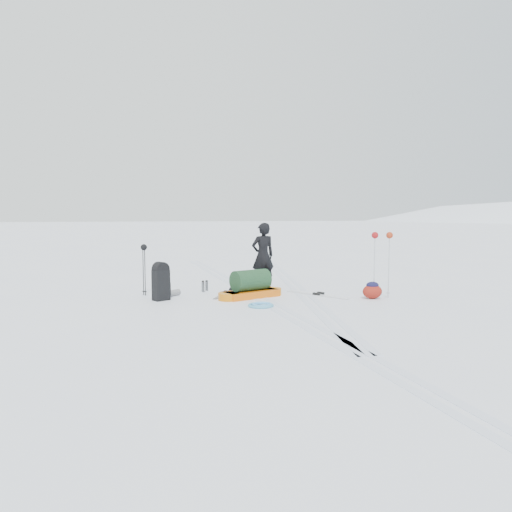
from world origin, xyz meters
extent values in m
plane|color=white|center=(0.00, 0.00, 0.00)|extent=(200.00, 200.00, 0.00)
cube|color=silver|center=(-0.12, 0.00, 0.00)|extent=(1.40, 17.97, 0.01)
cube|color=silver|center=(0.12, 0.00, 0.00)|extent=(1.40, 17.97, 0.01)
cube|color=silver|center=(1.28, 2.00, 0.00)|extent=(2.09, 13.88, 0.01)
cube|color=silver|center=(1.52, 2.00, 0.00)|extent=(2.09, 13.88, 0.01)
imported|color=black|center=(0.42, 1.40, 0.85)|extent=(0.70, 0.53, 1.71)
cube|color=#D8600C|center=(-0.18, 0.12, 0.08)|extent=(1.43, 1.03, 0.16)
cylinder|color=orange|center=(0.37, 0.36, 0.08)|extent=(0.63, 0.63, 0.16)
cylinder|color=#CD6E0C|center=(-0.73, -0.12, 0.08)|extent=(0.63, 0.63, 0.16)
cylinder|color=#16331D|center=(-0.18, 0.12, 0.41)|extent=(1.00, 0.79, 0.48)
cube|color=black|center=(-2.23, 0.18, 0.34)|extent=(0.42, 0.38, 0.68)
cylinder|color=black|center=(-2.23, 0.18, 0.70)|extent=(0.40, 0.37, 0.33)
cube|color=black|center=(-2.08, 0.29, 0.24)|extent=(0.15, 0.19, 0.29)
cylinder|color=slate|center=(-1.99, 0.65, 0.07)|extent=(0.49, 0.48, 0.15)
cylinder|color=black|center=(-2.61, 1.01, 0.57)|extent=(0.02, 0.02, 1.13)
cylinder|color=black|center=(-2.57, 0.95, 0.57)|extent=(0.02, 0.02, 1.13)
torus|color=black|center=(-2.61, 1.01, 0.09)|extent=(0.08, 0.08, 0.01)
torus|color=black|center=(-2.57, 0.95, 0.09)|extent=(0.08, 0.08, 0.01)
sphere|color=black|center=(-2.59, 0.97, 1.15)|extent=(0.15, 0.15, 0.15)
cylinder|color=silver|center=(2.60, -0.53, 0.71)|extent=(0.03, 0.03, 1.43)
cylinder|color=silver|center=(2.93, -0.61, 0.71)|extent=(0.03, 0.03, 1.43)
torus|color=silver|center=(2.60, -0.53, 0.11)|extent=(0.11, 0.11, 0.01)
torus|color=#B4B6BC|center=(2.93, -0.61, 0.11)|extent=(0.11, 0.11, 0.01)
sphere|color=maroon|center=(2.60, -0.53, 1.45)|extent=(0.15, 0.15, 0.15)
sphere|color=maroon|center=(2.93, -0.61, 1.45)|extent=(0.15, 0.15, 0.15)
cube|color=#94989D|center=(-0.51, 0.74, 0.01)|extent=(0.81, 1.60, 0.02)
cube|color=gray|center=(-0.67, 0.81, 0.01)|extent=(0.81, 1.60, 0.02)
cube|color=black|center=(-0.51, 0.74, 0.04)|extent=(0.13, 0.19, 0.05)
cube|color=black|center=(-0.67, 0.81, 0.04)|extent=(0.13, 0.19, 0.05)
cube|color=#BABCC1|center=(1.40, 0.03, 0.01)|extent=(1.06, 1.51, 0.02)
cube|color=white|center=(1.54, 0.13, 0.01)|extent=(1.06, 1.51, 0.02)
cube|color=black|center=(1.40, 0.03, 0.04)|extent=(0.16, 0.18, 0.05)
cube|color=black|center=(1.54, 0.13, 0.04)|extent=(0.16, 0.18, 0.05)
torus|color=#4FA0C0|center=(-0.21, -1.04, 0.03)|extent=(0.66, 0.66, 0.06)
torus|color=#60B0E9|center=(-0.18, -1.01, 0.04)|extent=(0.52, 0.52, 0.05)
ellipsoid|color=maroon|center=(2.51, -0.65, 0.16)|extent=(0.57, 0.55, 0.33)
ellipsoid|color=black|center=(2.51, -0.65, 0.31)|extent=(0.37, 0.36, 0.16)
cylinder|color=slate|center=(-1.17, 1.15, 0.13)|extent=(0.09, 0.09, 0.25)
cylinder|color=slate|center=(-1.06, 1.33, 0.12)|extent=(0.09, 0.09, 0.23)
cylinder|color=black|center=(-1.17, 1.15, 0.27)|extent=(0.07, 0.07, 0.03)
cylinder|color=black|center=(-1.06, 1.33, 0.25)|extent=(0.07, 0.07, 0.03)
ellipsoid|color=black|center=(-0.44, 0.61, 0.11)|extent=(0.43, 0.38, 0.22)
camera|label=1|loc=(-2.55, -11.09, 1.97)|focal=35.00mm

